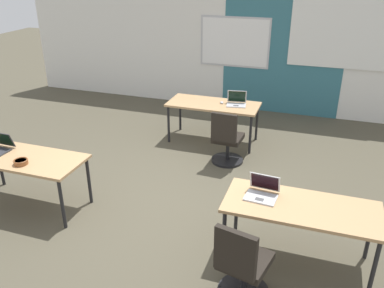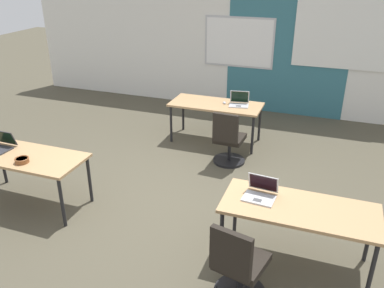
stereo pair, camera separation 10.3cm
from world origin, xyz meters
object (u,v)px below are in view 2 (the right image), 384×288
object	(u,v)px
desk_near_left	(25,159)
laptop_near_right_inner	(260,193)
laptop_near_left_end	(0,145)
desk_far_center	(216,107)
chair_far_right	(228,142)
snack_bowl	(22,160)
mouse_far_right	(224,103)
chair_near_right_inner	(238,269)
laptop_far_right	(239,102)
desk_near_right	(299,212)

from	to	relation	value
desk_near_left	laptop_near_right_inner	world-z (taller)	laptop_near_right_inner
laptop_near_right_inner	laptop_near_left_end	distance (m)	3.52
desk_far_center	chair_far_right	distance (m)	0.95
laptop_near_right_inner	snack_bowl	world-z (taller)	laptop_near_right_inner
desk_near_left	desk_far_center	xyz separation A→B (m)	(1.75, 2.80, 0.00)
mouse_far_right	laptop_near_left_end	xyz separation A→B (m)	(-2.33, -2.79, 0.03)
laptop_near_right_inner	chair_near_right_inner	distance (m)	0.88
mouse_far_right	snack_bowl	size ratio (longest dim) A/B	0.64
laptop_far_right	chair_far_right	bearing A→B (deg)	-95.94
desk_near_left	desk_far_center	bearing A→B (deg)	57.99
desk_far_center	laptop_near_right_inner	distance (m)	3.05
mouse_far_right	laptop_near_right_inner	distance (m)	3.04
chair_near_right_inner	chair_far_right	bearing A→B (deg)	-60.20
chair_far_right	chair_near_right_inner	distance (m)	2.88
desk_far_center	snack_bowl	size ratio (longest dim) A/B	9.01
desk_near_left	desk_near_right	distance (m)	3.50
laptop_far_right	laptop_near_right_inner	xyz separation A→B (m)	(0.93, -2.80, -0.00)
snack_bowl	desk_near_left	bearing A→B (deg)	123.92
desk_far_center	laptop_far_right	size ratio (longest dim) A/B	4.32
laptop_near_right_inner	snack_bowl	size ratio (longest dim) A/B	2.00
desk_far_center	laptop_far_right	bearing A→B (deg)	8.18
chair_far_right	snack_bowl	xyz separation A→B (m)	(-2.08, -2.19, 0.38)
chair_far_right	laptop_near_left_end	world-z (taller)	laptop_near_left_end
mouse_far_right	chair_near_right_inner	world-z (taller)	chair_near_right_inner
chair_near_right_inner	snack_bowl	distance (m)	3.01
desk_near_right	desk_far_center	distance (m)	3.30
desk_near_right	laptop_near_left_end	distance (m)	3.94
desk_near_left	desk_near_right	world-z (taller)	same
desk_near_left	laptop_near_left_end	size ratio (longest dim) A/B	4.71
desk_near_left	laptop_far_right	world-z (taller)	laptop_far_right
snack_bowl	laptop_far_right	bearing A→B (deg)	56.14
desk_near_left	chair_far_right	distance (m)	3.00
laptop_far_right	desk_far_center	bearing A→B (deg)	178.69
desk_near_right	laptop_near_right_inner	world-z (taller)	laptop_near_right_inner
snack_bowl	mouse_far_right	bearing A→B (deg)	59.64
desk_near_right	laptop_near_left_end	bearing A→B (deg)	179.12
mouse_far_right	laptop_near_left_end	bearing A→B (deg)	-129.82
desk_far_center	chair_near_right_inner	bearing A→B (deg)	-69.80
desk_far_center	chair_near_right_inner	distance (m)	3.77
chair_near_right_inner	snack_bowl	bearing A→B (deg)	1.93
laptop_near_left_end	snack_bowl	world-z (taller)	laptop_near_left_end
desk_near_right	laptop_near_right_inner	distance (m)	0.44
laptop_far_right	laptop_near_left_end	distance (m)	3.81
chair_far_right	laptop_near_left_end	xyz separation A→B (m)	(-2.64, -1.96, 0.39)
laptop_near_left_end	snack_bowl	distance (m)	0.60
laptop_near_right_inner	desk_far_center	bearing A→B (deg)	120.63
laptop_near_left_end	chair_near_right_inner	bearing A→B (deg)	-10.87
mouse_far_right	chair_far_right	distance (m)	0.96
laptop_near_left_end	mouse_far_right	bearing A→B (deg)	52.07
desk_near_left	laptop_far_right	distance (m)	3.58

